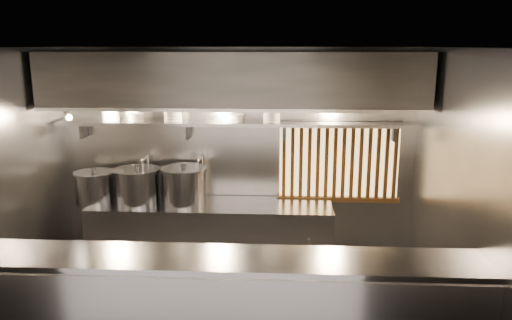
# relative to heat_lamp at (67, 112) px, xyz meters

# --- Properties ---
(floor) EXTENTS (4.50, 4.50, 0.00)m
(floor) POSITION_rel_heat_lamp_xyz_m (1.90, -0.85, -2.07)
(floor) COLOR black
(floor) RESTS_ON ground
(ceiling) EXTENTS (4.50, 4.50, 0.00)m
(ceiling) POSITION_rel_heat_lamp_xyz_m (1.90, -0.85, 0.73)
(ceiling) COLOR black
(ceiling) RESTS_ON wall_back
(wall_back) EXTENTS (4.50, 0.00, 4.50)m
(wall_back) POSITION_rel_heat_lamp_xyz_m (1.90, 0.65, -0.67)
(wall_back) COLOR gray
(wall_back) RESTS_ON floor
(wall_left) EXTENTS (0.00, 3.00, 3.00)m
(wall_left) POSITION_rel_heat_lamp_xyz_m (-0.35, -0.85, -0.67)
(wall_left) COLOR gray
(wall_left) RESTS_ON floor
(wall_right) EXTENTS (0.00, 3.00, 3.00)m
(wall_right) POSITION_rel_heat_lamp_xyz_m (4.15, -0.85, -0.67)
(wall_right) COLOR gray
(wall_right) RESTS_ON floor
(serving_counter) EXTENTS (4.50, 0.56, 1.13)m
(serving_counter) POSITION_rel_heat_lamp_xyz_m (1.90, -1.81, -1.50)
(serving_counter) COLOR #A1A1A6
(serving_counter) RESTS_ON floor
(cooking_bench) EXTENTS (3.00, 0.70, 0.90)m
(cooking_bench) POSITION_rel_heat_lamp_xyz_m (1.60, 0.28, -1.62)
(cooking_bench) COLOR #A1A1A6
(cooking_bench) RESTS_ON floor
(bowl_shelf) EXTENTS (4.40, 0.34, 0.04)m
(bowl_shelf) POSITION_rel_heat_lamp_xyz_m (1.90, 0.47, -0.19)
(bowl_shelf) COLOR #A1A1A6
(bowl_shelf) RESTS_ON wall_back
(exhaust_hood) EXTENTS (4.40, 0.81, 0.65)m
(exhaust_hood) POSITION_rel_heat_lamp_xyz_m (1.90, 0.25, 0.36)
(exhaust_hood) COLOR #2D2D30
(exhaust_hood) RESTS_ON ceiling
(wood_screen) EXTENTS (1.56, 0.09, 1.04)m
(wood_screen) POSITION_rel_heat_lamp_xyz_m (3.20, 0.60, -0.69)
(wood_screen) COLOR #FFC972
(wood_screen) RESTS_ON wall_back
(faucet_left) EXTENTS (0.04, 0.30, 0.50)m
(faucet_left) POSITION_rel_heat_lamp_xyz_m (0.75, 0.52, -0.76)
(faucet_left) COLOR silver
(faucet_left) RESTS_ON wall_back
(faucet_right) EXTENTS (0.04, 0.30, 0.50)m
(faucet_right) POSITION_rel_heat_lamp_xyz_m (1.45, 0.52, -0.76)
(faucet_right) COLOR silver
(faucet_right) RESTS_ON wall_back
(heat_lamp) EXTENTS (0.25, 0.35, 0.20)m
(heat_lamp) POSITION_rel_heat_lamp_xyz_m (0.00, 0.00, 0.00)
(heat_lamp) COLOR #A1A1A6
(heat_lamp) RESTS_ON exhaust_hood
(pendant_bulb) EXTENTS (0.09, 0.09, 0.19)m
(pendant_bulb) POSITION_rel_heat_lamp_xyz_m (1.80, 0.35, -0.11)
(pendant_bulb) COLOR #2D2D30
(pendant_bulb) RESTS_ON exhaust_hood
(stock_pot_left) EXTENTS (0.51, 0.51, 0.43)m
(stock_pot_left) POSITION_rel_heat_lamp_xyz_m (0.15, 0.28, -0.97)
(stock_pot_left) COLOR #A1A1A6
(stock_pot_left) RESTS_ON cooking_bench
(stock_pot_mid) EXTENTS (0.68, 0.68, 0.48)m
(stock_pot_mid) POSITION_rel_heat_lamp_xyz_m (0.69, 0.28, -0.95)
(stock_pot_mid) COLOR #A1A1A6
(stock_pot_mid) RESTS_ON cooking_bench
(stock_pot_right) EXTENTS (0.61, 0.61, 0.50)m
(stock_pot_right) POSITION_rel_heat_lamp_xyz_m (1.28, 0.28, -0.94)
(stock_pot_right) COLOR #A1A1A6
(stock_pot_right) RESTS_ON cooking_bench
(bowl_stack_0) EXTENTS (0.23, 0.23, 0.13)m
(bowl_stack_0) POSITION_rel_heat_lamp_xyz_m (0.34, 0.47, -0.10)
(bowl_stack_0) COLOR white
(bowl_stack_0) RESTS_ON bowl_shelf
(bowl_stack_1) EXTENTS (0.20, 0.20, 0.09)m
(bowl_stack_1) POSITION_rel_heat_lamp_xyz_m (0.67, 0.47, -0.12)
(bowl_stack_1) COLOR white
(bowl_stack_1) RESTS_ON bowl_shelf
(bowl_stack_2) EXTENTS (0.24, 0.24, 0.13)m
(bowl_stack_2) POSITION_rel_heat_lamp_xyz_m (1.13, 0.47, -0.10)
(bowl_stack_2) COLOR white
(bowl_stack_2) RESTS_ON bowl_shelf
(bowl_stack_3) EXTENTS (0.21, 0.21, 0.09)m
(bowl_stack_3) POSITION_rel_heat_lamp_xyz_m (1.90, 0.47, -0.12)
(bowl_stack_3) COLOR white
(bowl_stack_3) RESTS_ON bowl_shelf
(bowl_stack_4) EXTENTS (0.22, 0.22, 0.17)m
(bowl_stack_4) POSITION_rel_heat_lamp_xyz_m (2.34, 0.47, -0.08)
(bowl_stack_4) COLOR white
(bowl_stack_4) RESTS_ON bowl_shelf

